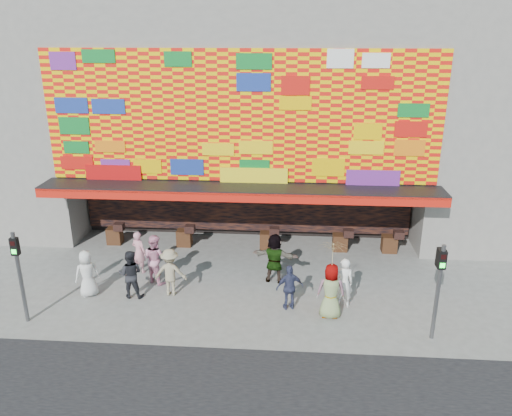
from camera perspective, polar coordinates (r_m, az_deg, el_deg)
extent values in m
plane|color=slate|center=(16.94, -2.99, -10.86)|extent=(90.00, 90.00, 0.00)
cube|color=gray|center=(22.65, -0.72, 14.35)|extent=(15.00, 8.00, 7.00)
cube|color=black|center=(24.60, -0.47, 2.90)|extent=(15.00, 6.00, 3.00)
cube|color=gray|center=(22.69, -20.05, 0.21)|extent=(0.40, 2.00, 3.00)
cube|color=gray|center=(21.40, 18.47, -0.75)|extent=(0.40, 2.00, 3.00)
cube|color=black|center=(18.83, -1.88, 2.36)|extent=(15.20, 1.60, 0.12)
cube|color=red|center=(18.13, -2.13, 1.18)|extent=(15.20, 0.04, 0.35)
cube|color=#FFC800|center=(18.78, -1.78, 10.32)|extent=(14.80, 0.08, 4.90)
cube|color=black|center=(21.59, -1.16, 0.62)|extent=(14.00, 0.25, 2.50)
cylinder|color=#59595B|center=(16.88, -25.32, -7.24)|extent=(0.12, 0.12, 3.00)
cube|color=black|center=(16.46, -25.85, -3.97)|extent=(0.22, 0.18, 0.55)
cube|color=black|center=(16.34, -26.08, -3.68)|extent=(0.14, 0.02, 0.14)
cube|color=#19E533|center=(16.44, -25.94, -4.51)|extent=(0.14, 0.02, 0.14)
cylinder|color=#59595B|center=(15.38, 20.03, -9.11)|extent=(0.12, 0.12, 3.00)
cube|color=black|center=(14.93, 20.50, -5.57)|extent=(0.22, 0.18, 0.55)
cube|color=black|center=(14.79, 20.66, -5.26)|extent=(0.14, 0.02, 0.14)
cube|color=#19E533|center=(14.90, 20.54, -6.17)|extent=(0.14, 0.02, 0.14)
imported|color=silver|center=(17.95, -18.74, -7.11)|extent=(0.97, 0.88, 1.66)
imported|color=pink|center=(19.13, -13.23, -4.91)|extent=(0.70, 0.60, 1.62)
imported|color=#222328|center=(17.46, -14.15, -7.33)|extent=(0.83, 0.65, 1.69)
imported|color=gray|center=(17.32, -9.77, -7.25)|extent=(1.09, 0.63, 1.68)
imported|color=#313657|center=(16.32, 3.88, -9.04)|extent=(0.97, 0.61, 1.54)
imported|color=gray|center=(17.91, 2.13, -5.74)|extent=(1.77, 0.85, 1.83)
imported|color=gray|center=(15.95, 8.55, -9.39)|extent=(0.91, 0.61, 1.82)
imported|color=white|center=(16.62, 9.98, -8.41)|extent=(0.65, 0.45, 1.71)
imported|color=pink|center=(18.23, -11.47, -5.71)|extent=(1.11, 1.04, 1.81)
imported|color=#D5C786|center=(15.40, 8.78, -5.42)|extent=(1.09, 1.11, 0.86)
cylinder|color=#4C3326|center=(15.79, 8.61, -8.31)|extent=(0.02, 0.02, 1.00)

